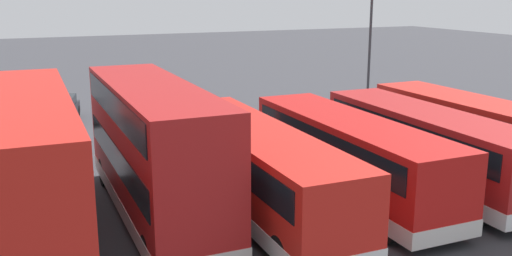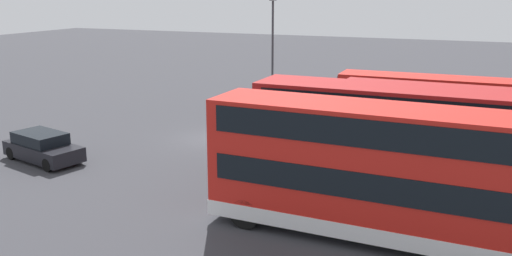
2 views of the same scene
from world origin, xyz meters
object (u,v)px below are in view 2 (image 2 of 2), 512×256
bus_single_deck_third (428,123)px  car_hatchback_silver (43,147)px  bus_single_deck_fourth (418,141)px  bus_double_decker_sixth (383,170)px  bus_single_deck_second (436,109)px  waste_bin_yellow (251,109)px  bus_double_decker_fifth (387,139)px  bus_single_deck_near_end (433,98)px  lamp_post_tall (273,42)px

bus_single_deck_third → car_hatchback_silver: (8.70, -17.24, -0.92)m
bus_single_deck_fourth → bus_double_decker_sixth: size_ratio=0.99×
bus_single_deck_second → waste_bin_yellow: bearing=-94.3°
bus_single_deck_third → bus_double_decker_sixth: bus_double_decker_sixth is taller
bus_double_decker_sixth → bus_single_deck_fourth: bearing=177.3°
bus_double_decker_fifth → bus_single_deck_fourth: bearing=165.0°
bus_single_deck_near_end → bus_single_deck_second: same height
car_hatchback_silver → bus_single_deck_fourth: bearing=106.1°
bus_single_deck_third → bus_double_decker_fifth: 7.15m
lamp_post_tall → waste_bin_yellow: size_ratio=8.09×
bus_single_deck_near_end → car_hatchback_silver: bus_single_deck_near_end is taller
bus_single_deck_near_end → bus_single_deck_second: bearing=8.2°
bus_single_deck_second → car_hatchback_silver: size_ratio=2.34×
bus_single_deck_third → bus_single_deck_second: bearing=178.5°
bus_double_decker_fifth → car_hatchback_silver: size_ratio=2.30×
bus_double_decker_fifth → bus_double_decker_sixth: 3.94m
bus_single_deck_near_end → bus_double_decker_sixth: 17.89m
bus_single_deck_near_end → bus_single_deck_fourth: 10.68m
lamp_post_tall → waste_bin_yellow: bearing=4.0°
bus_single_deck_near_end → bus_double_decker_sixth: size_ratio=0.99×
bus_double_decker_sixth → waste_bin_yellow: 19.19m
bus_single_deck_third → bus_single_deck_fourth: size_ratio=0.91×
bus_single_deck_second → bus_single_deck_fourth: (7.26, -0.15, 0.00)m
bus_single_deck_fourth → car_hatchback_silver: bus_single_deck_fourth is taller
bus_single_deck_fourth → waste_bin_yellow: (-8.16, -11.68, -1.15)m
bus_single_deck_fourth → bus_double_decker_fifth: bus_double_decker_fifth is taller
bus_single_deck_near_end → bus_single_deck_fourth: bearing=1.8°
lamp_post_tall → bus_single_deck_fourth: bearing=43.0°
bus_single_deck_second → bus_double_decker_fifth: bearing=-5.6°
bus_single_deck_fourth → car_hatchback_silver: size_ratio=2.56×
bus_single_deck_second → lamp_post_tall: lamp_post_tall is taller
bus_single_deck_fourth → bus_double_decker_fifth: 3.51m
bus_single_deck_near_end → bus_single_deck_second: 3.45m
bus_single_deck_near_end → bus_double_decker_fifth: bearing=-2.2°
bus_single_deck_near_end → bus_single_deck_fourth: same height
bus_double_decker_fifth → waste_bin_yellow: 15.86m
bus_single_deck_second → bus_single_deck_fourth: same height
bus_single_deck_third → bus_double_decker_fifth: bus_double_decker_fifth is taller
bus_single_deck_second → car_hatchback_silver: bus_single_deck_second is taller
car_hatchback_silver → bus_double_decker_sixth: bearing=82.4°
waste_bin_yellow → bus_double_decker_fifth: bearing=43.3°
waste_bin_yellow → lamp_post_tall: bearing=-176.0°
bus_double_decker_fifth → waste_bin_yellow: bearing=-136.7°
bus_single_deck_fourth → bus_single_deck_third: bearing=179.0°
bus_single_deck_fourth → waste_bin_yellow: bearing=-124.9°
waste_bin_yellow → bus_single_deck_near_end: bearing=102.5°
bus_single_deck_third → waste_bin_yellow: 12.60m
bus_double_decker_fifth → waste_bin_yellow: bus_double_decker_fifth is taller
bus_single_deck_near_end → car_hatchback_silver: (15.63, -16.84, -0.92)m
bus_single_deck_fourth → lamp_post_tall: (-12.88, -12.01, 2.89)m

